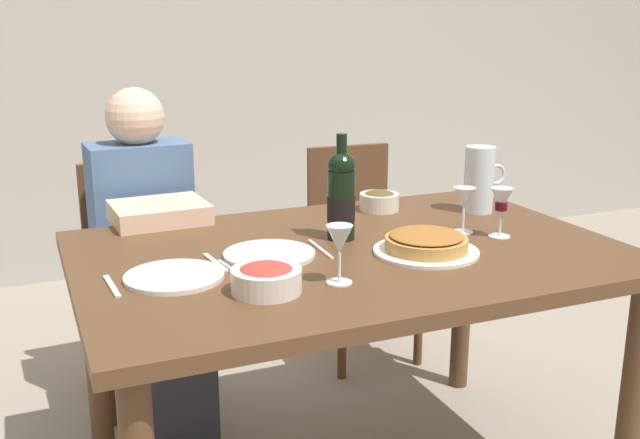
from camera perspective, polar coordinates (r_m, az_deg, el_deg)
The scene contains 19 objects.
back_wall at distance 4.18m, azimuth -11.70°, elevation 15.23°, with size 8.00×0.10×2.80m, color #B2ADA3.
dining_table at distance 2.08m, azimuth 2.37°, elevation -4.72°, with size 1.50×1.00×0.76m.
wine_bottle at distance 2.11m, azimuth 1.67°, elevation 1.89°, with size 0.08×0.08×0.31m.
water_pitcher at distance 2.48m, azimuth 12.30°, elevation 2.78°, with size 0.15×0.10×0.22m.
baked_tart at distance 2.02m, azimuth 8.28°, elevation -1.86°, with size 0.29×0.29×0.06m.
salad_bowl at distance 1.72m, azimuth -4.20°, elevation -4.56°, with size 0.17×0.17×0.07m.
olive_bowl at distance 2.46m, azimuth 4.65°, elevation 1.52°, with size 0.13×0.13×0.07m.
wine_glass_left_diner at distance 1.75m, azimuth 1.53°, elevation -1.77°, with size 0.06×0.06×0.15m.
wine_glass_right_diner at distance 2.21m, azimuth 11.17°, elevation 1.47°, with size 0.07×0.07×0.14m.
wine_glass_centre at distance 2.19m, azimuth 13.96°, elevation 1.31°, with size 0.07×0.07×0.15m.
dinner_plate_left_setting at distance 1.98m, azimuth -3.98°, elevation -2.71°, with size 0.25×0.25×0.01m, color silver.
dinner_plate_right_setting at distance 1.84m, azimuth -11.29°, elevation -4.37°, with size 0.25×0.25×0.01m, color silver.
fork_left_setting at distance 1.94m, azimuth -8.17°, elevation -3.32°, with size 0.16×0.01×0.01m, color silver.
knife_left_setting at distance 2.03m, azimuth 0.03°, elevation -2.31°, with size 0.18×0.01×0.01m, color silver.
knife_right_setting at distance 1.88m, azimuth -6.80°, elevation -3.93°, with size 0.18×0.01×0.01m, color silver.
spoon_right_setting at distance 1.82m, azimuth -15.91°, elevation -5.01°, with size 0.16×0.01×0.01m, color silver.
chair_left at distance 2.83m, azimuth -13.96°, elevation -3.35°, with size 0.42×0.42×0.87m.
diner_left at distance 2.57m, azimuth -13.06°, elevation -2.36°, with size 0.35×0.51×1.16m.
chair_right at distance 3.08m, azimuth 2.91°, elevation -1.39°, with size 0.41×0.41×0.87m.
Camera 1 is at (-0.84, -1.76, 1.37)m, focal length 41.07 mm.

